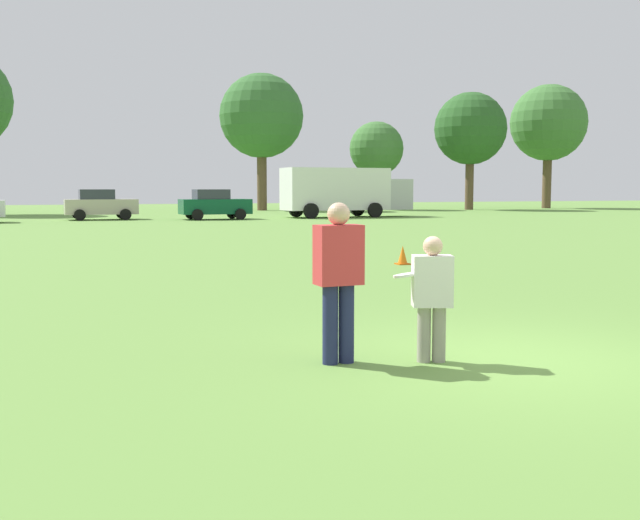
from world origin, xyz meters
name	(u,v)px	position (x,y,z in m)	size (l,w,h in m)	color
ground_plane	(512,360)	(0.00, 0.00, 0.00)	(162.77, 162.77, 0.00)	#608C3D
player_thrower	(338,273)	(-1.91, 0.50, 1.00)	(0.51, 0.31, 1.78)	#1E234C
player_defender	(432,292)	(-0.90, 0.22, 0.78)	(0.49, 0.38, 1.41)	gray
frisbee	(405,275)	(-1.18, 0.32, 0.97)	(0.27, 0.27, 0.09)	white
traffic_cone	(403,255)	(3.35, 9.90, 0.23)	(0.32, 0.32, 0.48)	#D8590C
parked_car_mid_right	(100,204)	(-2.55, 39.60, 0.92)	(4.27, 2.36, 1.82)	#B7AD99
parked_car_near_right	(214,204)	(4.01, 37.73, 0.92)	(4.27, 2.36, 1.82)	#0C4C2D
box_truck	(344,190)	(12.70, 38.41, 1.75)	(8.60, 3.25, 3.18)	white
tree_center_elm	(261,116)	(11.26, 54.00, 7.84)	(7.01, 7.01, 11.40)	brown
tree_east_birch	(376,149)	(21.11, 52.57, 5.23)	(4.67, 4.67, 7.60)	brown
tree_east_oak	(470,129)	(28.82, 50.04, 6.95)	(6.22, 6.22, 10.10)	brown
tree_far_east_pine	(549,123)	(38.08, 51.84, 7.84)	(7.02, 7.02, 11.40)	brown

